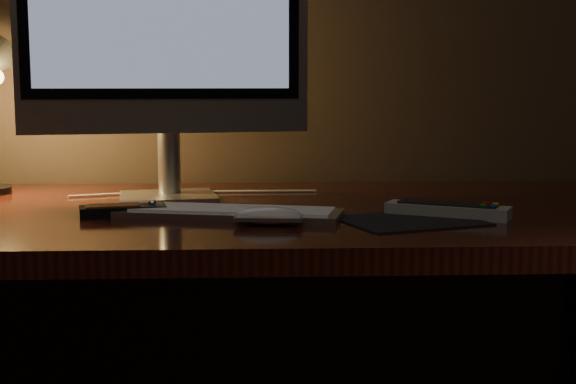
{
  "coord_description": "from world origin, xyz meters",
  "views": [
    {
      "loc": [
        -0.03,
        0.4,
        0.97
      ],
      "look_at": [
        0.04,
        1.73,
        0.79
      ],
      "focal_mm": 50.0,
      "sensor_mm": 36.0,
      "label": 1
    }
  ],
  "objects_px": {
    "mouse": "(269,218)",
    "keyboard": "(220,212)",
    "desk": "(265,267)",
    "media_remote": "(123,210)",
    "tv_remote": "(447,210)",
    "monitor": "(164,19)"
  },
  "relations": [
    {
      "from": "keyboard",
      "to": "tv_remote",
      "type": "relative_size",
      "value": 1.99
    },
    {
      "from": "keyboard",
      "to": "monitor",
      "type": "bearing_deg",
      "value": 130.22
    },
    {
      "from": "mouse",
      "to": "media_remote",
      "type": "relative_size",
      "value": 0.71
    },
    {
      "from": "desk",
      "to": "mouse",
      "type": "relative_size",
      "value": 14.76
    },
    {
      "from": "monitor",
      "to": "keyboard",
      "type": "distance_m",
      "value": 0.42
    },
    {
      "from": "monitor",
      "to": "desk",
      "type": "bearing_deg",
      "value": -26.22
    },
    {
      "from": "keyboard",
      "to": "tv_remote",
      "type": "xyz_separation_m",
      "value": [
        0.39,
        -0.02,
        0.0
      ]
    },
    {
      "from": "monitor",
      "to": "keyboard",
      "type": "bearing_deg",
      "value": -74.13
    },
    {
      "from": "mouse",
      "to": "tv_remote",
      "type": "relative_size",
      "value": 0.52
    },
    {
      "from": "mouse",
      "to": "media_remote",
      "type": "height_order",
      "value": "media_remote"
    },
    {
      "from": "mouse",
      "to": "keyboard",
      "type": "bearing_deg",
      "value": 140.44
    },
    {
      "from": "desk",
      "to": "tv_remote",
      "type": "distance_m",
      "value": 0.39
    },
    {
      "from": "desk",
      "to": "monitor",
      "type": "height_order",
      "value": "monitor"
    },
    {
      "from": "media_remote",
      "to": "tv_remote",
      "type": "bearing_deg",
      "value": -16.51
    },
    {
      "from": "desk",
      "to": "keyboard",
      "type": "height_order",
      "value": "keyboard"
    },
    {
      "from": "mouse",
      "to": "tv_remote",
      "type": "bearing_deg",
      "value": 18.32
    },
    {
      "from": "desk",
      "to": "tv_remote",
      "type": "bearing_deg",
      "value": -31.47
    },
    {
      "from": "keyboard",
      "to": "mouse",
      "type": "height_order",
      "value": "mouse"
    },
    {
      "from": "desk",
      "to": "media_remote",
      "type": "distance_m",
      "value": 0.32
    },
    {
      "from": "monitor",
      "to": "mouse",
      "type": "bearing_deg",
      "value": -68.52
    },
    {
      "from": "desk",
      "to": "media_remote",
      "type": "relative_size",
      "value": 10.44
    },
    {
      "from": "tv_remote",
      "to": "mouse",
      "type": "bearing_deg",
      "value": -140.63
    }
  ]
}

